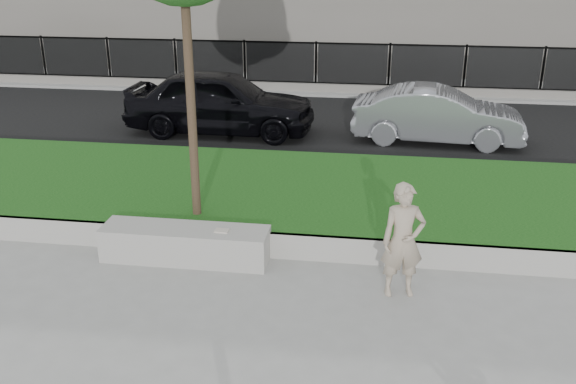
% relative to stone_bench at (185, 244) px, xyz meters
% --- Properties ---
extents(ground, '(90.00, 90.00, 0.00)m').
position_rel_stone_bench_xyz_m(ground, '(1.36, -0.80, -0.25)').
color(ground, gray).
rests_on(ground, ground).
extents(grass_bank, '(34.00, 4.00, 0.40)m').
position_rel_stone_bench_xyz_m(grass_bank, '(1.36, 2.20, -0.05)').
color(grass_bank, black).
rests_on(grass_bank, ground).
extents(grass_kerb, '(34.00, 0.08, 0.40)m').
position_rel_stone_bench_xyz_m(grass_kerb, '(1.36, 0.24, -0.05)').
color(grass_kerb, '#A19F97').
rests_on(grass_kerb, ground).
extents(street, '(34.00, 7.00, 0.04)m').
position_rel_stone_bench_xyz_m(street, '(1.36, 7.70, -0.23)').
color(street, black).
rests_on(street, ground).
extents(far_pavement, '(34.00, 3.00, 0.12)m').
position_rel_stone_bench_xyz_m(far_pavement, '(1.36, 12.20, -0.19)').
color(far_pavement, gray).
rests_on(far_pavement, ground).
extents(iron_fence, '(32.00, 0.30, 1.50)m').
position_rel_stone_bench_xyz_m(iron_fence, '(1.36, 11.20, 0.29)').
color(iron_fence, slate).
rests_on(iron_fence, far_pavement).
extents(stone_bench, '(2.46, 0.62, 0.50)m').
position_rel_stone_bench_xyz_m(stone_bench, '(0.00, 0.00, 0.00)').
color(stone_bench, '#A19F97').
rests_on(stone_bench, ground).
extents(man, '(0.63, 0.48, 1.56)m').
position_rel_stone_bench_xyz_m(man, '(3.12, -0.55, 0.53)').
color(man, tan).
rests_on(man, ground).
extents(book, '(0.20, 0.15, 0.02)m').
position_rel_stone_bench_xyz_m(book, '(0.57, -0.03, 0.26)').
color(book, beige).
rests_on(book, stone_bench).
extents(car_dark, '(4.57, 1.92, 1.54)m').
position_rel_stone_bench_xyz_m(car_dark, '(-1.07, 6.56, 0.56)').
color(car_dark, black).
rests_on(car_dark, street).
extents(car_silver, '(3.95, 1.62, 1.27)m').
position_rel_stone_bench_xyz_m(car_silver, '(4.07, 6.51, 0.42)').
color(car_silver, gray).
rests_on(car_silver, street).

